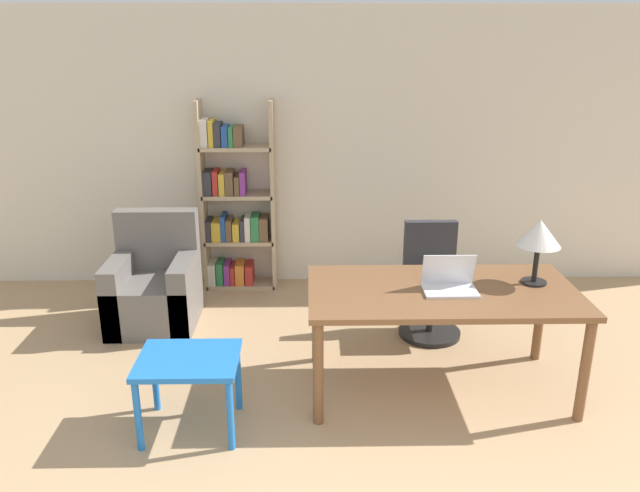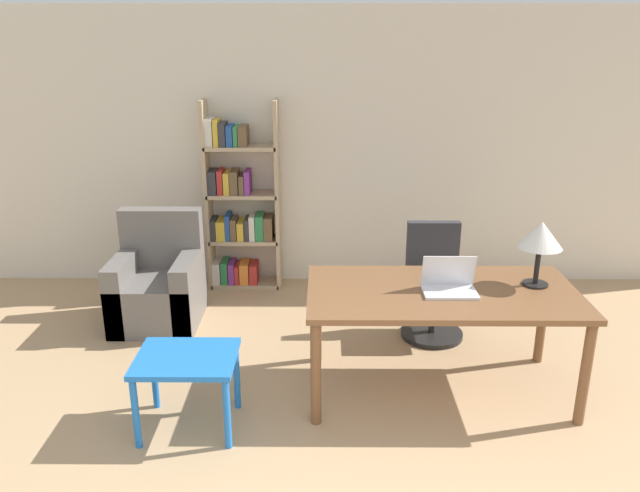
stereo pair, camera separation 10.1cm
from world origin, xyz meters
The scene contains 8 objects.
wall_back centered at (0.00, 4.53, 1.35)m, with size 8.00×0.06×2.70m.
desk centered at (0.54, 2.37, 0.69)m, with size 1.85×0.95×0.77m.
laptop centered at (0.58, 2.35, 0.83)m, with size 0.36×0.24×0.25m.
table_lamp centered at (1.20, 2.47, 1.13)m, with size 0.30×0.30×0.46m.
office_chair centered at (0.65, 3.27, 0.44)m, with size 0.52×0.52×0.95m.
side_table_blue centered at (-1.14, 1.91, 0.44)m, with size 0.63×0.51×0.52m.
armchair centered at (-1.73, 3.50, 0.31)m, with size 0.72×0.74×0.97m.
bookshelf centered at (-1.11, 4.34, 0.82)m, with size 0.72×0.28×1.86m.
Camera 2 is at (-0.28, -1.57, 2.45)m, focal length 35.00 mm.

